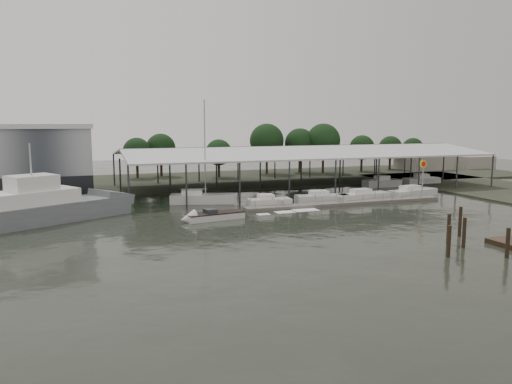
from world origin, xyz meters
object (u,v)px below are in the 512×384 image
object	(u,v)px
grey_trawler	(45,208)
speedboat_underway	(210,217)
white_sailboat	(201,198)
shell_fuel_sign	(423,172)

from	to	relation	value
grey_trawler	speedboat_underway	world-z (taller)	grey_trawler
white_sailboat	speedboat_underway	bearing A→B (deg)	-83.49
white_sailboat	grey_trawler	bearing A→B (deg)	-144.89
shell_fuel_sign	speedboat_underway	world-z (taller)	shell_fuel_sign
shell_fuel_sign	white_sailboat	bearing A→B (deg)	165.26
white_sailboat	speedboat_underway	xyz separation A→B (m)	(-1.96, -11.72, -0.27)
grey_trawler	speedboat_underway	xyz separation A→B (m)	(16.92, -5.17, -1.19)
shell_fuel_sign	grey_trawler	world-z (taller)	grey_trawler
shell_fuel_sign	white_sailboat	size ratio (longest dim) A/B	0.40
white_sailboat	speedboat_underway	size ratio (longest dim) A/B	0.76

